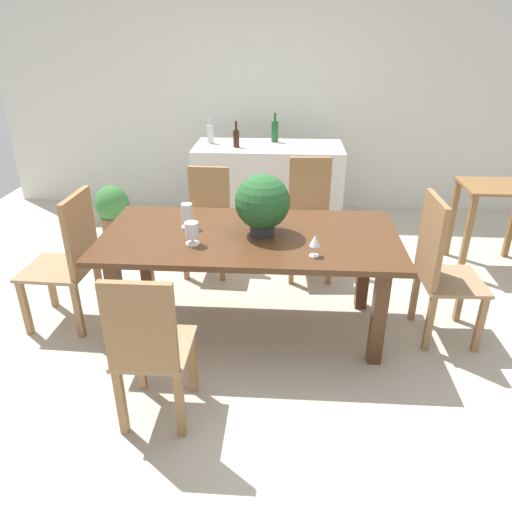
% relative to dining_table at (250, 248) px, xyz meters
% --- Properties ---
extents(ground_plane, '(7.04, 7.04, 0.00)m').
position_rel_dining_table_xyz_m(ground_plane, '(0.00, 0.19, -0.67)').
color(ground_plane, '#BCB29E').
extents(back_wall, '(6.40, 0.10, 2.60)m').
position_rel_dining_table_xyz_m(back_wall, '(0.00, 2.79, 0.63)').
color(back_wall, silver).
rests_on(back_wall, ground).
extents(dining_table, '(2.06, 1.02, 0.77)m').
position_rel_dining_table_xyz_m(dining_table, '(0.00, 0.00, 0.00)').
color(dining_table, '#4C2D19').
rests_on(dining_table, ground).
extents(chair_head_end, '(0.49, 0.48, 1.03)m').
position_rel_dining_table_xyz_m(chair_head_end, '(-1.31, -0.00, -0.10)').
color(chair_head_end, olive).
rests_on(chair_head_end, ground).
extents(chair_near_left, '(0.40, 0.44, 0.98)m').
position_rel_dining_table_xyz_m(chair_near_left, '(-0.46, -1.01, -0.13)').
color(chair_near_left, olive).
rests_on(chair_near_left, ground).
extents(chair_foot_end, '(0.43, 0.47, 1.06)m').
position_rel_dining_table_xyz_m(chair_foot_end, '(1.32, -0.00, -0.08)').
color(chair_foot_end, olive).
rests_on(chair_foot_end, ground).
extents(chair_far_right, '(0.43, 0.47, 1.04)m').
position_rel_dining_table_xyz_m(chair_far_right, '(0.46, 1.01, -0.11)').
color(chair_far_right, olive).
rests_on(chair_far_right, ground).
extents(chair_far_left, '(0.42, 0.44, 0.94)m').
position_rel_dining_table_xyz_m(chair_far_left, '(-0.46, 1.00, -0.15)').
color(chair_far_left, olive).
rests_on(chair_far_left, ground).
extents(flower_centerpiece, '(0.38, 0.38, 0.42)m').
position_rel_dining_table_xyz_m(flower_centerpiece, '(0.09, 0.02, 0.33)').
color(flower_centerpiece, '#333338').
rests_on(flower_centerpiece, dining_table).
extents(crystal_vase_left, '(0.09, 0.09, 0.16)m').
position_rel_dining_table_xyz_m(crystal_vase_left, '(-0.36, -0.19, 0.20)').
color(crystal_vase_left, silver).
rests_on(crystal_vase_left, dining_table).
extents(crystal_vase_center_near, '(0.09, 0.09, 0.18)m').
position_rel_dining_table_xyz_m(crystal_vase_center_near, '(-0.45, 0.09, 0.20)').
color(crystal_vase_center_near, silver).
rests_on(crystal_vase_center_near, dining_table).
extents(wine_glass, '(0.07, 0.07, 0.14)m').
position_rel_dining_table_xyz_m(wine_glass, '(0.43, -0.32, 0.21)').
color(wine_glass, silver).
rests_on(wine_glass, dining_table).
extents(kitchen_counter, '(1.51, 0.68, 0.97)m').
position_rel_dining_table_xyz_m(kitchen_counter, '(0.05, 1.83, -0.18)').
color(kitchen_counter, silver).
rests_on(kitchen_counter, ground).
extents(wine_bottle_dark, '(0.06, 0.06, 0.26)m').
position_rel_dining_table_xyz_m(wine_bottle_dark, '(-0.27, 1.74, 0.39)').
color(wine_bottle_dark, black).
rests_on(wine_bottle_dark, kitchen_counter).
extents(wine_bottle_green, '(0.07, 0.07, 0.30)m').
position_rel_dining_table_xyz_m(wine_bottle_green, '(0.11, 2.00, 0.41)').
color(wine_bottle_green, '#194C1E').
rests_on(wine_bottle_green, kitchen_counter).
extents(wine_bottle_clear, '(0.07, 0.07, 0.25)m').
position_rel_dining_table_xyz_m(wine_bottle_clear, '(-0.55, 1.90, 0.40)').
color(wine_bottle_clear, '#B2BFB7').
rests_on(wine_bottle_clear, kitchen_counter).
extents(side_table, '(0.65, 0.52, 0.80)m').
position_rel_dining_table_xyz_m(side_table, '(2.14, 1.18, -0.07)').
color(side_table, brown).
rests_on(side_table, ground).
extents(potted_plant_floor, '(0.36, 0.36, 0.52)m').
position_rel_dining_table_xyz_m(potted_plant_floor, '(-1.65, 1.79, -0.40)').
color(potted_plant_floor, brown).
rests_on(potted_plant_floor, ground).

